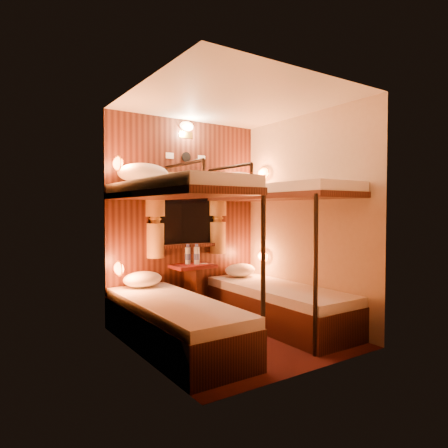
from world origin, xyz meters
TOP-DOWN VIEW (x-y plane):
  - floor at (0.00, 0.00)m, footprint 2.10×2.10m
  - ceiling at (0.00, 0.00)m, footprint 2.10×2.10m
  - wall_back at (0.00, 1.05)m, footprint 2.40×0.00m
  - wall_front at (0.00, -1.05)m, footprint 2.40×0.00m
  - wall_left at (-1.00, 0.00)m, footprint 0.00×2.40m
  - wall_right at (1.00, 0.00)m, footprint 0.00×2.40m
  - back_panel at (0.00, 1.04)m, footprint 2.00×0.03m
  - bunk_left at (-0.65, 0.07)m, footprint 0.72×1.90m
  - bunk_right at (0.65, 0.07)m, footprint 0.72×1.90m
  - window at (0.00, 1.00)m, footprint 1.00×0.12m
  - curtains at (0.00, 0.97)m, footprint 1.10×0.22m
  - back_fixtures at (0.00, 1.00)m, footprint 0.54×0.09m
  - reading_lamps at (-0.00, 0.70)m, footprint 2.00×0.20m
  - table at (0.00, 0.85)m, footprint 0.50×0.34m
  - bottle_left at (0.05, 0.84)m, footprint 0.07×0.07m
  - bottle_right at (-0.04, 0.90)m, footprint 0.07×0.07m
  - sachet_a at (0.13, 0.83)m, footprint 0.10×0.09m
  - sachet_b at (0.11, 0.84)m, footprint 0.07×0.06m
  - pillow_lower_left at (-0.65, 0.82)m, footprint 0.44×0.31m
  - pillow_lower_right at (0.65, 0.78)m, footprint 0.42×0.30m
  - pillow_upper_left at (-0.65, 0.78)m, footprint 0.57×0.41m
  - pillow_upper_right at (0.65, 0.80)m, footprint 0.50×0.36m

SIDE VIEW (x-z plane):
  - floor at x=0.00m, z-range 0.00..0.00m
  - table at x=0.00m, z-range 0.09..0.74m
  - pillow_lower_right at x=0.65m, z-range 0.46..0.62m
  - pillow_lower_left at x=-0.65m, z-range 0.46..0.63m
  - bunk_left at x=-0.65m, z-range -0.35..1.47m
  - bunk_right at x=0.65m, z-range -0.35..1.47m
  - sachet_b at x=0.11m, z-range 0.65..0.66m
  - sachet_a at x=0.13m, z-range 0.65..0.66m
  - bottle_right at x=-0.04m, z-range 0.63..0.88m
  - bottle_left at x=0.05m, z-range 0.63..0.88m
  - window at x=0.00m, z-range 0.79..1.58m
  - wall_back at x=0.00m, z-range 0.00..2.40m
  - wall_front at x=0.00m, z-range 0.00..2.40m
  - wall_left at x=-1.00m, z-range 0.00..2.40m
  - wall_right at x=1.00m, z-range 0.00..2.40m
  - back_panel at x=0.00m, z-range 0.00..2.40m
  - reading_lamps at x=0.00m, z-range 0.62..1.86m
  - curtains at x=0.00m, z-range 0.76..1.76m
  - pillow_upper_right at x=0.65m, z-range 1.59..1.78m
  - pillow_upper_left at x=-0.65m, z-range 1.59..1.81m
  - back_fixtures at x=0.00m, z-range 2.00..2.49m
  - ceiling at x=0.00m, z-range 2.40..2.40m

